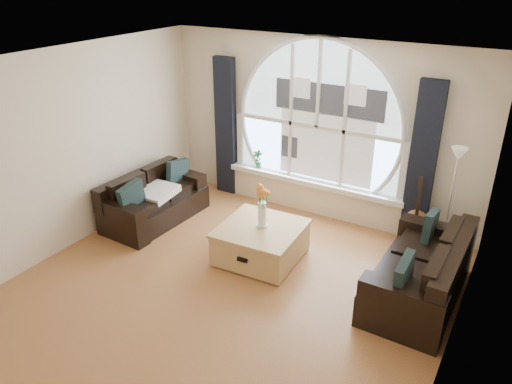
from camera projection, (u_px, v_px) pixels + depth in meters
The scene contains 20 objects.
ground at pixel (218, 300), 5.88m from camera, with size 5.00×5.50×0.01m, color brown.
ceiling at pixel (208, 70), 4.73m from camera, with size 5.00×5.50×0.01m, color silver.
wall_back at pixel (318, 129), 7.45m from camera, with size 5.00×0.01×2.70m, color beige.
wall_left at pixel (56, 155), 6.45m from camera, with size 0.01×5.50×2.70m, color beige.
wall_right at pixel (458, 263), 4.16m from camera, with size 0.01×5.50×2.70m, color beige.
attic_slope at pixel (440, 144), 3.87m from camera, with size 0.92×5.50×0.72m, color silver.
arched_window at pixel (318, 112), 7.31m from camera, with size 2.60×0.06×2.15m, color silver.
window_sill at pixel (313, 182), 7.73m from camera, with size 2.90×0.22×0.08m, color white.
window_frame at pixel (318, 112), 7.29m from camera, with size 2.76×0.08×2.15m, color white.
neighbor_house at pixel (327, 122), 7.28m from camera, with size 1.70×0.02×1.50m, color silver.
curtain_left at pixel (226, 127), 8.18m from camera, with size 0.35×0.12×2.30m, color black.
curtain_right at pixel (422, 164), 6.71m from camera, with size 0.35×0.12×2.30m, color black.
sofa_left at pixel (154, 196), 7.53m from camera, with size 0.82×1.63×0.73m, color black.
sofa_right at pixel (419, 269), 5.76m from camera, with size 0.90×1.79×0.80m, color black.
coffee_chest at pixel (261, 241), 6.60m from camera, with size 1.05×1.05×0.51m, color tan.
throw_blanket at pixel (156, 192), 7.43m from camera, with size 0.55×0.55×0.10m, color silver.
vase_flowers at pixel (262, 200), 6.37m from camera, with size 0.24×0.24×0.70m, color white.
floor_lamp at pixel (449, 207), 6.32m from camera, with size 0.24×0.24×1.60m, color #B2B2B2.
guitar at pixel (418, 209), 6.84m from camera, with size 0.36×0.24×1.06m, color brown.
potted_plant at pixel (258, 159), 8.10m from camera, with size 0.16×0.11×0.30m, color #1E6023.
Camera 1 is at (2.82, -3.89, 3.65)m, focal length 34.76 mm.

